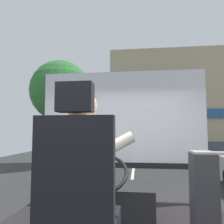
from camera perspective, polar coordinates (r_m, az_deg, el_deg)
name	(u,v)px	position (r m, az deg, el deg)	size (l,w,h in m)	color
ground	(133,169)	(10.67, 5.68, -14.77)	(18.00, 44.00, 0.06)	#2B2B2B
driver_seat	(78,205)	(1.49, -8.88, -23.18)	(0.48, 0.48, 1.33)	black
bus_driver	(84,170)	(1.56, -7.49, -14.94)	(0.73, 0.56, 0.84)	#282833
steering_console	(106,201)	(2.71, -1.56, -22.33)	(1.10, 1.00, 0.79)	black
fare_box	(204,192)	(2.52, 23.06, -18.91)	(0.23, 0.26, 0.82)	#333338
windshield_panel	(122,129)	(3.33, 2.69, -4.63)	(2.50, 0.08, 1.48)	white
street_tree	(61,91)	(11.80, -13.36, 5.32)	(3.18, 3.18, 5.49)	#4C3828
shop_building	(197,105)	(18.73, 21.58, 1.62)	(13.44, 5.96, 7.61)	tan
parked_car_white	(213,152)	(13.08, 25.10, -9.47)	(1.87, 4.42, 1.28)	silver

